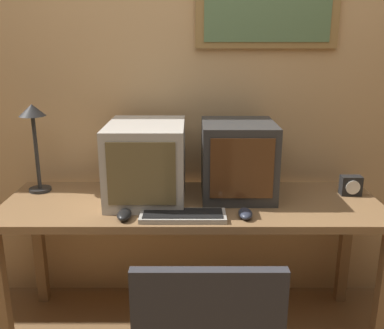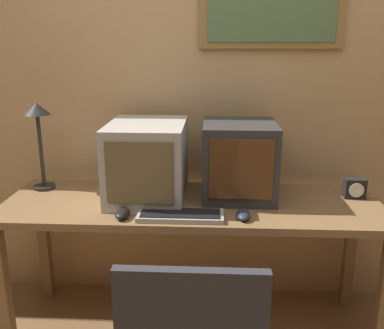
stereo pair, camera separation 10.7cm
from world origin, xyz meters
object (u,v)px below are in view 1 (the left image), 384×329
mouse_near_keyboard (245,214)px  mouse_far_corner (124,215)px  monitor_right (238,159)px  monitor_left (147,162)px  desk_lamp (34,127)px  desk_clock (351,185)px  keyboard_main (183,216)px

mouse_near_keyboard → mouse_far_corner: (-0.54, -0.02, 0.00)m
monitor_right → mouse_far_corner: monitor_right is taller
monitor_left → desk_lamp: size_ratio=1.02×
monitor_right → mouse_near_keyboard: (0.01, -0.30, -0.17)m
monitor_right → mouse_near_keyboard: bearing=-88.4°
monitor_left → desk_clock: size_ratio=4.51×
monitor_left → desk_lamp: (-0.58, 0.10, 0.16)m
monitor_left → desk_clock: 1.06m
mouse_far_corner → desk_clock: 1.17m
monitor_right → desk_clock: 0.61m
desk_clock → desk_lamp: 1.66m
monitor_right → desk_clock: size_ratio=3.67×
monitor_left → monitor_right: bearing=5.4°
mouse_near_keyboard → desk_clock: bearing=27.1°
monitor_left → mouse_far_corner: monitor_left is taller
mouse_near_keyboard → mouse_far_corner: mouse_far_corner is taller
monitor_right → keyboard_main: 0.45m
desk_clock → mouse_far_corner: bearing=-164.5°
mouse_far_corner → desk_clock: (1.13, 0.31, 0.03)m
mouse_near_keyboard → desk_lamp: (-1.05, 0.36, 0.33)m
keyboard_main → mouse_far_corner: (-0.26, -0.01, 0.01)m
monitor_right → mouse_near_keyboard: size_ratio=3.38×
mouse_near_keyboard → desk_lamp: size_ratio=0.25×
monitor_left → desk_clock: monitor_left is taller
keyboard_main → monitor_right: bearing=48.2°
monitor_left → mouse_far_corner: 0.33m
desk_clock → desk_lamp: desk_lamp is taller
mouse_near_keyboard → desk_clock: size_ratio=1.09×
monitor_right → desk_clock: monitor_right is taller
keyboard_main → mouse_far_corner: 0.26m
mouse_near_keyboard → mouse_far_corner: size_ratio=0.97×
monitor_left → keyboard_main: (0.18, -0.26, -0.18)m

